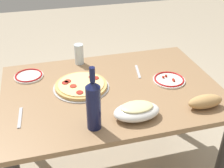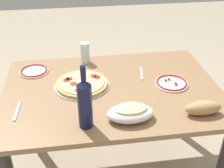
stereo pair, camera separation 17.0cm
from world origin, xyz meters
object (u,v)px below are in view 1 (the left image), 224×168
object	(u,v)px
water_glass	(79,54)
side_plate_near	(169,80)
side_plate_far	(29,76)
pepperoni_pizza	(81,86)
baked_pasta_dish	(137,111)
bread_loaf	(205,102)
dining_table	(112,104)
wine_bottle	(93,104)

from	to	relation	value
water_glass	side_plate_near	bearing A→B (deg)	-37.26
side_plate_far	pepperoni_pizza	bearing A→B (deg)	-35.41
baked_pasta_dish	water_glass	world-z (taller)	water_glass
side_plate_far	bread_loaf	xyz separation A→B (m)	(0.90, -0.58, 0.03)
side_plate_near	bread_loaf	bearing A→B (deg)	-77.61
side_plate_far	side_plate_near	bearing A→B (deg)	-18.18
dining_table	wine_bottle	world-z (taller)	wine_bottle
bread_loaf	pepperoni_pizza	bearing A→B (deg)	148.78
baked_pasta_dish	wine_bottle	bearing A→B (deg)	-174.59
baked_pasta_dish	side_plate_far	world-z (taller)	baked_pasta_dish
baked_pasta_dish	side_plate_near	xyz separation A→B (m)	(0.31, 0.29, -0.03)
dining_table	wine_bottle	xyz separation A→B (m)	(-0.17, -0.32, 0.25)
dining_table	side_plate_far	world-z (taller)	side_plate_far
pepperoni_pizza	wine_bottle	xyz separation A→B (m)	(-0.00, -0.37, 0.12)
pepperoni_pizza	wine_bottle	bearing A→B (deg)	-90.02
baked_pasta_dish	bread_loaf	size ratio (longest dim) A/B	1.24
baked_pasta_dish	water_glass	bearing A→B (deg)	105.23
pepperoni_pizza	baked_pasta_dish	world-z (taller)	baked_pasta_dish
wine_bottle	baked_pasta_dish	bearing A→B (deg)	5.41
side_plate_far	dining_table	bearing A→B (deg)	-29.34
dining_table	baked_pasta_dish	size ratio (longest dim) A/B	5.31
wine_bottle	side_plate_far	distance (m)	0.67
side_plate_near	side_plate_far	distance (m)	0.88
baked_pasta_dish	side_plate_near	world-z (taller)	baked_pasta_dish
pepperoni_pizza	bread_loaf	xyz separation A→B (m)	(0.60, -0.37, 0.02)
bread_loaf	dining_table	bearing A→B (deg)	143.97
wine_bottle	side_plate_near	world-z (taller)	wine_bottle
pepperoni_pizza	water_glass	xyz separation A→B (m)	(0.04, 0.31, 0.06)
baked_pasta_dish	side_plate_far	xyz separation A→B (m)	(-0.52, 0.56, -0.03)
pepperoni_pizza	side_plate_near	distance (m)	0.54
dining_table	baked_pasta_dish	xyz separation A→B (m)	(0.05, -0.30, 0.15)
side_plate_near	baked_pasta_dish	bearing A→B (deg)	-137.24
side_plate_far	bread_loaf	bearing A→B (deg)	-32.65
wine_bottle	water_glass	bearing A→B (deg)	86.41
wine_bottle	side_plate_near	xyz separation A→B (m)	(0.54, 0.31, -0.13)
dining_table	bread_loaf	size ratio (longest dim) A/B	6.57
dining_table	water_glass	size ratio (longest dim) A/B	9.11
dining_table	bread_loaf	world-z (taller)	bread_loaf
pepperoni_pizza	water_glass	world-z (taller)	water_glass
side_plate_near	side_plate_far	world-z (taller)	side_plate_near
pepperoni_pizza	wine_bottle	distance (m)	0.39
water_glass	side_plate_near	world-z (taller)	water_glass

